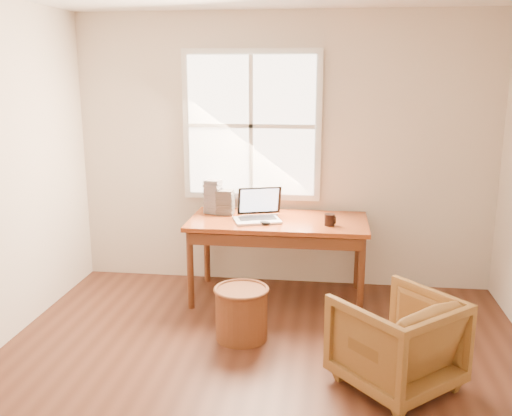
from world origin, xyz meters
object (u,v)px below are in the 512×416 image
Objects in this scene: desk at (278,222)px; laptop at (257,205)px; wicker_stool at (242,314)px; coffee_mug at (330,220)px; armchair at (396,341)px; cd_stack_a at (215,197)px.

desk is 0.27m from laptop.
wicker_stool is 0.97× the size of laptop.
desk is at bearing 174.03° from coffee_mug.
cd_stack_a is at bearing -89.60° from armchair.
laptop is (-0.18, -0.09, 0.17)m from desk.
laptop reaches higher than armchair.
coffee_mug is at bearing 47.41° from wicker_stool.
coffee_mug reaches higher than armchair.
laptop is 0.65m from coffee_mug.
wicker_stool is (-0.20, -0.87, -0.53)m from desk.
cd_stack_a is at bearing 121.39° from laptop.
cd_stack_a reaches higher than desk.
wicker_stool is 1.04m from laptop.
coffee_mug is 1.17m from cd_stack_a.
armchair is 1.73× the size of wicker_stool.
armchair is 1.44m from coffee_mug.
laptop is at bearing -92.35° from armchair.
laptop reaches higher than desk.
wicker_stool is (-1.12, 0.55, -0.12)m from armchair.
desk is 0.71m from cd_stack_a.
cd_stack_a is at bearing 156.29° from desk.
wicker_stool is at bearing -120.97° from coffee_mug.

